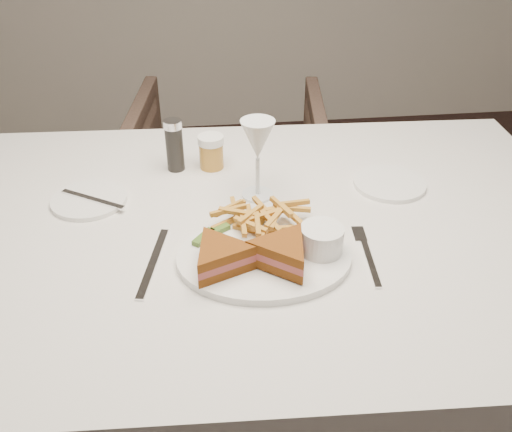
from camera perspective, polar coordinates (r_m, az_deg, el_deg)
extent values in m
cube|color=silver|center=(1.39, -0.24, -13.58)|extent=(1.44, 1.00, 0.75)
imported|color=#4A372E|center=(2.13, -2.72, 4.07)|extent=(0.76, 0.72, 0.70)
ellipsoid|color=white|center=(1.04, 0.81, -4.19)|extent=(0.33, 0.26, 0.01)
cube|color=silver|center=(1.06, -10.25, -4.59)|extent=(0.05, 0.20, 0.00)
cylinder|color=white|center=(1.27, -16.35, 1.57)|extent=(0.16, 0.16, 0.01)
cylinder|color=white|center=(1.31, 13.21, 3.18)|extent=(0.16, 0.16, 0.01)
cylinder|color=black|center=(1.33, -8.16, 7.01)|extent=(0.04, 0.04, 0.12)
cylinder|color=#AB7729|center=(1.34, -4.50, 6.41)|extent=(0.06, 0.06, 0.08)
cube|color=#416222|center=(1.09, -3.94, -1.47)|extent=(0.05, 0.04, 0.01)
cube|color=#416222|center=(1.08, -5.26, -2.12)|extent=(0.05, 0.05, 0.01)
cylinder|color=white|center=(1.04, 6.58, -2.33)|extent=(0.08, 0.08, 0.05)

